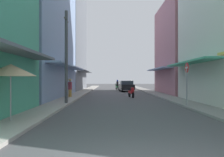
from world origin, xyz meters
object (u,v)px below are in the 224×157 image
object	(u,v)px
pedestrian_midway	(70,87)
street_sign_no_entry	(187,78)
motorbike_red	(131,92)
motorbike_blue	(130,85)
motorbike_green	(117,86)
utility_pole	(66,57)
motorbike_orange	(131,85)
parked_car	(126,86)
vendor_umbrella	(11,70)

from	to	relation	value
pedestrian_midway	street_sign_no_entry	bearing A→B (deg)	-39.27
motorbike_red	motorbike_blue	world-z (taller)	motorbike_blue
motorbike_red	motorbike_green	size ratio (longest dim) A/B	1.00
motorbike_red	street_sign_no_entry	xyz separation A→B (m)	(2.60, -7.27, 1.21)
utility_pole	street_sign_no_entry	distance (m)	7.71
motorbike_green	pedestrian_midway	world-z (taller)	pedestrian_midway
motorbike_orange	motorbike_green	xyz separation A→B (m)	(-2.15, -1.49, 0.00)
parked_car	vendor_umbrella	size ratio (longest dim) A/B	1.88
pedestrian_midway	utility_pole	world-z (taller)	utility_pole
pedestrian_midway	motorbike_red	bearing A→B (deg)	7.42
vendor_umbrella	street_sign_no_entry	distance (m)	9.58
motorbike_red	vendor_umbrella	world-z (taller)	vendor_umbrella
utility_pole	vendor_umbrella	bearing A→B (deg)	-97.21
motorbike_blue	parked_car	world-z (taller)	motorbike_blue
motorbike_blue	utility_pole	xyz separation A→B (m)	(-6.42, -24.48, 2.45)
pedestrian_midway	motorbike_blue	bearing A→B (deg)	70.15
motorbike_orange	vendor_umbrella	bearing A→B (deg)	-104.13
motorbike_orange	street_sign_no_entry	bearing A→B (deg)	-86.73
parked_car	pedestrian_midway	xyz separation A→B (m)	(-5.70, -11.14, 0.24)
motorbike_blue	pedestrian_midway	xyz separation A→B (m)	(-7.04, -19.50, 0.28)
motorbike_blue	vendor_umbrella	xyz separation A→B (m)	(-7.24, -30.97, 1.30)
motorbike_blue	street_sign_no_entry	bearing A→B (deg)	-87.83
motorbike_red	pedestrian_midway	world-z (taller)	pedestrian_midway
motorbike_orange	motorbike_blue	size ratio (longest dim) A/B	1.00
pedestrian_midway	parked_car	bearing A→B (deg)	62.90
motorbike_orange	utility_pole	bearing A→B (deg)	-106.20
motorbike_green	pedestrian_midway	distance (m)	15.28
motorbike_red	pedestrian_midway	bearing A→B (deg)	-172.58
motorbike_green	vendor_umbrella	size ratio (longest dim) A/B	0.80
motorbike_red	motorbike_green	bearing A→B (deg)	93.49
parked_car	utility_pole	bearing A→B (deg)	-107.48
motorbike_blue	utility_pole	size ratio (longest dim) A/B	0.29
motorbike_orange	utility_pole	world-z (taller)	utility_pole
utility_pole	motorbike_orange	bearing A→B (deg)	73.80
pedestrian_midway	vendor_umbrella	distance (m)	11.51
motorbike_orange	pedestrian_midway	bearing A→B (deg)	-112.75
motorbike_orange	utility_pole	distance (m)	22.05
motorbike_red	utility_pole	distance (m)	7.90
motorbike_red	motorbike_blue	xyz separation A→B (m)	(1.61, 18.80, 0.20)
motorbike_red	street_sign_no_entry	bearing A→B (deg)	-70.32
motorbike_green	motorbike_red	bearing A→B (deg)	-86.51
motorbike_orange	motorbike_green	distance (m)	2.62
motorbike_orange	vendor_umbrella	world-z (taller)	vendor_umbrella
motorbike_orange	motorbike_red	bearing A→B (deg)	-94.87
motorbike_orange	pedestrian_midway	size ratio (longest dim) A/B	1.04
motorbike_blue	motorbike_red	bearing A→B (deg)	-94.91
motorbike_blue	motorbike_green	bearing A→B (deg)	-116.47
street_sign_no_entry	pedestrian_midway	bearing A→B (deg)	140.73
motorbike_green	street_sign_no_entry	distance (m)	21.43
motorbike_red	motorbike_orange	bearing A→B (deg)	85.13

